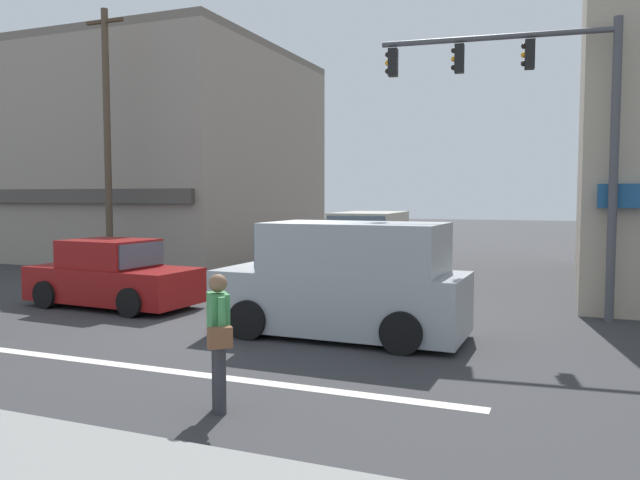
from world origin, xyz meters
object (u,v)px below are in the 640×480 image
sedan_waiting_far (113,277)px  van_parked_curbside (368,249)px  traffic_light_mast (547,114)px  pedestrian_foreground_with_bag (219,334)px  van_crossing_center (345,282)px  utility_pole_near_left (107,139)px

sedan_waiting_far → van_parked_curbside: size_ratio=0.89×
traffic_light_mast → pedestrian_foreground_with_bag: 8.98m
van_parked_curbside → van_crossing_center: 7.32m
van_parked_curbside → pedestrian_foreground_with_bag: size_ratio=2.82×
sedan_waiting_far → van_parked_curbside: (4.31, 6.21, 0.29)m
van_parked_curbside → sedan_waiting_far: bearing=-124.8°
sedan_waiting_far → van_crossing_center: (6.10, -0.89, 0.29)m
sedan_waiting_far → pedestrian_foreground_with_bag: bearing=-41.1°
traffic_light_mast → utility_pole_near_left: bearing=170.6°
van_crossing_center → pedestrian_foreground_with_bag: 4.42m
traffic_light_mast → pedestrian_foreground_with_bag: (-3.34, -7.64, -3.35)m
utility_pole_near_left → van_parked_curbside: (8.28, 1.65, -3.42)m
utility_pole_near_left → van_crossing_center: (10.07, -5.44, -3.42)m
utility_pole_near_left → van_crossing_center: bearing=-28.4°
traffic_light_mast → pedestrian_foreground_with_bag: size_ratio=3.71×
utility_pole_near_left → sedan_waiting_far: 7.09m
pedestrian_foreground_with_bag → traffic_light_mast: bearing=66.4°
traffic_light_mast → van_parked_curbside: bearing=142.9°
traffic_light_mast → van_parked_curbside: traffic_light_mast is taller
van_parked_curbside → traffic_light_mast: bearing=-37.1°
traffic_light_mast → van_crossing_center: 5.68m
sedan_waiting_far → van_crossing_center: bearing=-8.3°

